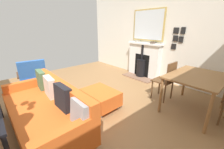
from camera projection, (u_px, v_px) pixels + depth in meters
name	position (u px, v px, depth m)	size (l,w,h in m)	color
ground_plane	(84.00, 100.00, 3.21)	(5.11, 5.60, 0.01)	olive
wall_left	(152.00, 36.00, 4.37)	(0.12, 5.60, 2.67)	silver
fireplace	(143.00, 62.00, 4.60)	(0.59, 1.19, 1.12)	brown
mirror_over_mantel	(148.00, 25.00, 4.30)	(0.04, 1.10, 0.93)	tan
mantel_bowl_near	(137.00, 41.00, 4.62)	(0.15, 0.15, 0.05)	#9E9384
mantel_bowl_far	(153.00, 43.00, 4.21)	(0.17, 0.17, 0.05)	#47382D
sofa	(47.00, 109.00, 2.28)	(0.86, 1.99, 0.78)	#B2B2B7
ottoman	(101.00, 97.00, 2.87)	(0.56, 0.75, 0.38)	#B2B2B7
armchair_accent	(32.00, 74.00, 3.61)	(0.74, 0.66, 0.83)	#4C3321
dining_table	(197.00, 80.00, 2.62)	(1.17, 0.89, 0.75)	olive
dining_chair_near_fireplace	(167.00, 78.00, 3.07)	(0.40, 0.40, 0.89)	brown
photo_gallery_row	(178.00, 37.00, 3.73)	(0.02, 0.31, 0.59)	black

